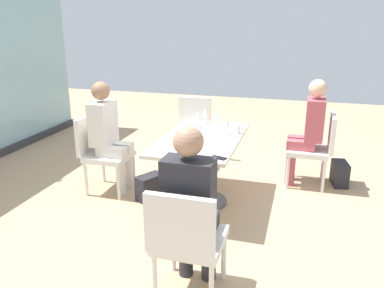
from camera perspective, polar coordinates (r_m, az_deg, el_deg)
ground_plane at (r=4.30m, az=1.29°, el=-8.39°), size 12.00×12.00×0.00m
dining_table_main at (r=4.09m, az=1.35°, el=-1.55°), size 1.39×0.79×0.73m
chair_near_window at (r=4.53m, az=-13.15°, el=-0.69°), size 0.46×0.51×0.87m
chair_front_right at (r=4.77m, az=17.74°, el=-0.14°), size 0.46×0.50×0.87m
chair_side_end at (r=2.69m, az=-0.80°, el=-13.50°), size 0.50×0.46×0.87m
chair_far_right at (r=5.35m, az=-0.03°, el=2.62°), size 0.50×0.46×0.87m
person_near_window at (r=4.42m, az=-12.09°, el=1.68°), size 0.34×0.39×1.26m
person_front_right at (r=4.72m, az=16.65°, el=2.32°), size 0.34×0.39×1.26m
person_side_end at (r=2.69m, az=-0.13°, el=-8.63°), size 0.39×0.34×1.26m
wine_glass_0 at (r=4.11m, az=5.04°, el=3.15°), size 0.07×0.07×0.18m
wine_glass_1 at (r=4.39m, az=0.87°, el=4.16°), size 0.07×0.07×0.18m
wine_glass_2 at (r=3.59m, az=-0.31°, el=1.03°), size 0.07×0.07×0.18m
wine_glass_3 at (r=4.55m, az=1.96°, el=4.64°), size 0.07×0.07×0.18m
wine_glass_4 at (r=4.41m, az=3.66°, el=4.17°), size 0.07×0.07×0.18m
coffee_cup at (r=4.20m, az=6.54°, el=2.19°), size 0.08×0.08×0.09m
cell_phone_on_table at (r=3.44m, az=3.92°, el=-2.01°), size 0.11×0.16×0.01m
handbag_0 at (r=4.33m, az=-6.15°, el=-6.28°), size 0.34×0.28×0.28m
handbag_1 at (r=4.99m, az=20.74°, el=-4.04°), size 0.32×0.21×0.28m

